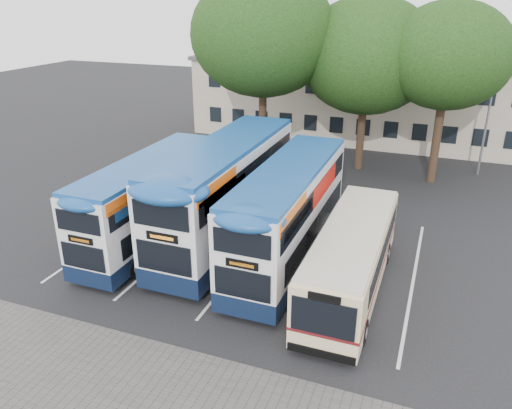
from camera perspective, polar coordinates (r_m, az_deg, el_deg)
The scene contains 11 objects.
ground at distance 17.62m, azimuth 5.22°, elevation -14.77°, with size 120.00×120.00×0.00m, color black.
bay_lines at distance 22.61m, azimuth -0.42°, elevation -5.46°, with size 14.12×11.00×0.01m.
depot_building at distance 41.37m, azimuth 16.04°, elevation 11.45°, with size 32.40×8.40×6.20m.
lamp_post at distance 34.06m, azimuth 25.33°, elevation 11.19°, with size 0.25×1.05×9.06m.
tree_left at distance 32.02m, azimuth 0.82°, elevation 18.85°, with size 8.85×8.85×12.26m.
tree_mid at distance 32.63m, azimuth 12.60°, elevation 16.24°, with size 8.39×8.39×10.84m.
tree_right at distance 31.33m, azimuth 21.15°, elevation 15.54°, with size 7.16×7.16×10.59m.
bus_dd_left at distance 23.23m, azimuth -11.94°, elevation 0.81°, with size 2.32×9.60×4.00m.
bus_dd_mid at distance 22.82m, azimuth -3.37°, elevation 1.91°, with size 2.73×11.25×4.69m.
bus_dd_right at distance 21.07m, azimuth 3.76°, elevation -0.62°, with size 2.49×10.25×4.27m.
bus_single at distance 19.54m, azimuth 10.92°, elevation -5.64°, with size 2.33×9.15×2.73m.
Camera 1 is at (3.52, -13.52, 10.74)m, focal length 35.00 mm.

